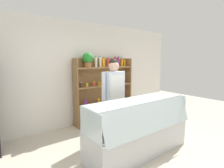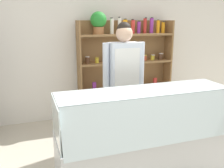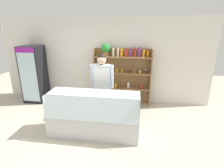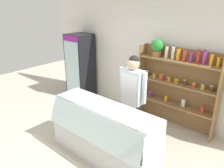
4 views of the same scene
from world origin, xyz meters
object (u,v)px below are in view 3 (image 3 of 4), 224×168
object	(u,v)px
shop_clerk	(102,81)
deli_display_case	(94,122)
drinks_fridge	(34,74)
shelving_unit	(121,71)

from	to	relation	value
shop_clerk	deli_display_case	bearing A→B (deg)	-92.70
drinks_fridge	deli_display_case	distance (m)	2.96
deli_display_case	shop_clerk	distance (m)	1.08
shelving_unit	drinks_fridge	bearing A→B (deg)	-175.72
drinks_fridge	deli_display_case	xyz separation A→B (m)	(2.39, -1.62, -0.60)
drinks_fridge	shop_clerk	bearing A→B (deg)	-18.80
shelving_unit	deli_display_case	bearing A→B (deg)	-102.84
drinks_fridge	deli_display_case	world-z (taller)	drinks_fridge
drinks_fridge	shelving_unit	xyz separation A→B (m)	(2.81, 0.21, 0.17)
shop_clerk	drinks_fridge	bearing A→B (deg)	161.20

